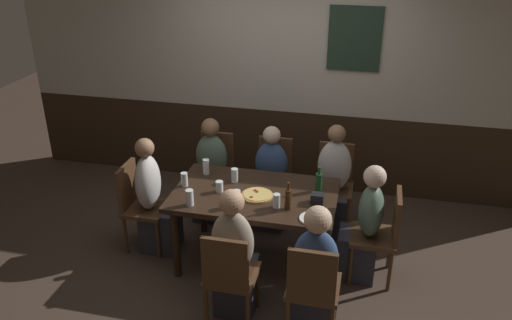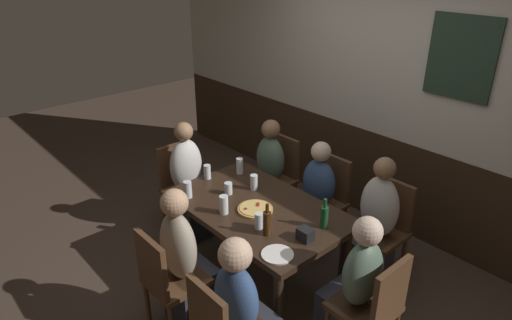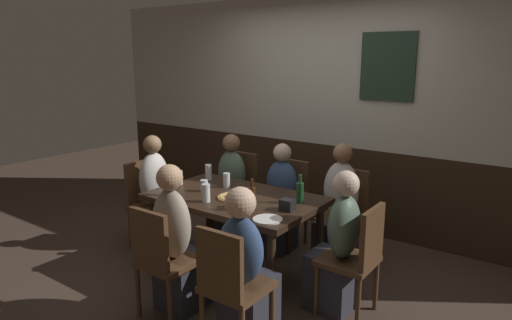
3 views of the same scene
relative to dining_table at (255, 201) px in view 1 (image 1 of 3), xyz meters
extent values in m
plane|color=#423328|center=(0.00, 0.00, -0.65)|extent=(12.00, 12.00, 0.00)
cube|color=#332316|center=(0.00, 1.65, -0.18)|extent=(6.40, 0.10, 0.95)
cube|color=beige|center=(0.00, 1.65, 1.12)|extent=(6.40, 0.10, 1.65)
cube|color=#233828|center=(0.72, 1.58, 1.18)|extent=(0.56, 0.03, 0.68)
cube|color=black|center=(0.00, 0.00, 0.06)|extent=(1.48, 0.92, 0.05)
cylinder|color=black|center=(-0.64, -0.38, -0.31)|extent=(0.07, 0.07, 0.69)
cylinder|color=black|center=(0.64, -0.38, -0.31)|extent=(0.07, 0.07, 0.69)
cylinder|color=black|center=(-0.64, 0.38, -0.31)|extent=(0.07, 0.07, 0.69)
cylinder|color=black|center=(0.64, 0.38, -0.31)|extent=(0.07, 0.07, 0.69)
cube|color=#513521|center=(-1.08, 0.00, -0.22)|extent=(0.40, 0.40, 0.04)
cube|color=#513521|center=(-1.26, 0.00, 0.01)|extent=(0.04, 0.36, 0.43)
cylinder|color=#513521|center=(-0.91, 0.17, -0.45)|extent=(0.04, 0.04, 0.41)
cylinder|color=#513521|center=(-0.91, -0.17, -0.45)|extent=(0.04, 0.04, 0.41)
cylinder|color=#513521|center=(-1.25, 0.17, -0.45)|extent=(0.04, 0.04, 0.41)
cylinder|color=#513521|center=(-1.25, -0.17, -0.45)|extent=(0.04, 0.04, 0.41)
cube|color=#513521|center=(0.65, -0.80, -0.22)|extent=(0.40, 0.40, 0.04)
cube|color=#513521|center=(0.65, -0.98, 0.01)|extent=(0.36, 0.04, 0.43)
cylinder|color=#513521|center=(0.48, -0.63, -0.45)|extent=(0.04, 0.04, 0.41)
cylinder|color=#513521|center=(0.82, -0.63, -0.45)|extent=(0.04, 0.04, 0.41)
cube|color=#513521|center=(0.00, -0.80, -0.22)|extent=(0.40, 0.40, 0.04)
cube|color=#513521|center=(0.00, -0.98, 0.01)|extent=(0.36, 0.04, 0.43)
cylinder|color=#513521|center=(-0.17, -0.63, -0.45)|extent=(0.04, 0.04, 0.41)
cylinder|color=#513521|center=(0.17, -0.63, -0.45)|extent=(0.04, 0.04, 0.41)
cylinder|color=#513521|center=(-0.17, -0.97, -0.45)|extent=(0.04, 0.04, 0.41)
cylinder|color=#513521|center=(0.17, -0.97, -0.45)|extent=(0.04, 0.04, 0.41)
cube|color=#513521|center=(1.08, 0.00, -0.22)|extent=(0.40, 0.40, 0.04)
cube|color=#513521|center=(1.26, 0.00, 0.01)|extent=(0.04, 0.36, 0.43)
cylinder|color=#513521|center=(0.91, -0.17, -0.45)|extent=(0.04, 0.04, 0.41)
cylinder|color=#513521|center=(0.91, 0.17, -0.45)|extent=(0.04, 0.04, 0.41)
cylinder|color=#513521|center=(1.25, -0.17, -0.45)|extent=(0.04, 0.04, 0.41)
cylinder|color=#513521|center=(1.25, 0.17, -0.45)|extent=(0.04, 0.04, 0.41)
cube|color=#513521|center=(0.65, 0.80, -0.22)|extent=(0.40, 0.40, 0.04)
cube|color=#513521|center=(0.65, 0.98, 0.01)|extent=(0.36, 0.04, 0.43)
cylinder|color=#513521|center=(0.82, 0.63, -0.45)|extent=(0.04, 0.04, 0.41)
cylinder|color=#513521|center=(0.48, 0.63, -0.45)|extent=(0.04, 0.04, 0.41)
cylinder|color=#513521|center=(0.82, 0.97, -0.45)|extent=(0.04, 0.04, 0.41)
cylinder|color=#513521|center=(0.48, 0.97, -0.45)|extent=(0.04, 0.04, 0.41)
cube|color=#513521|center=(0.00, 0.80, -0.22)|extent=(0.40, 0.40, 0.04)
cube|color=#513521|center=(0.00, 0.98, 0.01)|extent=(0.36, 0.04, 0.43)
cylinder|color=#513521|center=(0.17, 0.63, -0.45)|extent=(0.04, 0.04, 0.41)
cylinder|color=#513521|center=(-0.17, 0.63, -0.45)|extent=(0.04, 0.04, 0.41)
cylinder|color=#513521|center=(0.17, 0.97, -0.45)|extent=(0.04, 0.04, 0.41)
cylinder|color=#513521|center=(-0.17, 0.97, -0.45)|extent=(0.04, 0.04, 0.41)
cube|color=#513521|center=(-0.65, 0.80, -0.22)|extent=(0.40, 0.40, 0.04)
cube|color=#513521|center=(-0.65, 0.98, 0.01)|extent=(0.36, 0.04, 0.43)
cylinder|color=#513521|center=(-0.48, 0.63, -0.45)|extent=(0.04, 0.04, 0.41)
cylinder|color=#513521|center=(-0.82, 0.63, -0.45)|extent=(0.04, 0.04, 0.41)
cylinder|color=#513521|center=(-0.48, 0.97, -0.45)|extent=(0.04, 0.04, 0.41)
cylinder|color=#513521|center=(-0.82, 0.97, -0.45)|extent=(0.04, 0.04, 0.41)
cube|color=#2D2D38|center=(-0.95, 0.00, -0.43)|extent=(0.34, 0.32, 0.45)
ellipsoid|color=silver|center=(-1.04, 0.00, 0.07)|extent=(0.22, 0.34, 0.55)
sphere|color=#936B4C|center=(-1.04, 0.00, 0.43)|extent=(0.18, 0.18, 0.18)
cube|color=#2D2D38|center=(0.65, -0.67, -0.43)|extent=(0.32, 0.34, 0.45)
ellipsoid|color=#334C7A|center=(0.65, -0.76, 0.03)|extent=(0.34, 0.22, 0.47)
sphere|color=#DBB293|center=(0.65, -0.76, 0.36)|extent=(0.21, 0.21, 0.21)
cube|color=#2D2D38|center=(0.00, -0.67, -0.43)|extent=(0.32, 0.34, 0.45)
ellipsoid|color=tan|center=(0.00, -0.76, 0.06)|extent=(0.34, 0.22, 0.54)
sphere|color=tan|center=(0.00, -0.76, 0.42)|extent=(0.20, 0.20, 0.20)
cube|color=#2D2D38|center=(0.95, 0.00, -0.43)|extent=(0.34, 0.32, 0.45)
ellipsoid|color=#56705B|center=(1.04, 0.00, 0.04)|extent=(0.22, 0.34, 0.49)
sphere|color=beige|center=(1.04, 0.00, 0.37)|extent=(0.19, 0.19, 0.19)
cube|color=#2D2D38|center=(0.65, 0.67, -0.43)|extent=(0.32, 0.34, 0.45)
ellipsoid|color=silver|center=(0.65, 0.76, 0.07)|extent=(0.34, 0.22, 0.54)
sphere|color=#936B4C|center=(0.65, 0.76, 0.42)|extent=(0.18, 0.18, 0.18)
cube|color=#2D2D38|center=(0.00, 0.67, -0.43)|extent=(0.32, 0.34, 0.45)
ellipsoid|color=#334C7A|center=(0.00, 0.76, 0.03)|extent=(0.34, 0.22, 0.47)
sphere|color=beige|center=(0.00, 0.76, 0.34)|extent=(0.18, 0.18, 0.18)
cube|color=#2D2D38|center=(-0.65, 0.67, -0.43)|extent=(0.32, 0.34, 0.45)
ellipsoid|color=#56705B|center=(-0.65, 0.76, 0.04)|extent=(0.34, 0.22, 0.49)
sphere|color=#936B4C|center=(-0.65, 0.76, 0.37)|extent=(0.19, 0.19, 0.19)
cylinder|color=tan|center=(0.04, -0.06, 0.10)|extent=(0.28, 0.28, 0.02)
cylinder|color=#DBB760|center=(0.04, -0.06, 0.11)|extent=(0.25, 0.25, 0.01)
cylinder|color=maroon|center=(0.03, -0.02, 0.11)|extent=(0.03, 0.03, 0.00)
cylinder|color=maroon|center=(0.01, 0.00, 0.11)|extent=(0.03, 0.03, 0.00)
cylinder|color=maroon|center=(0.00, -0.13, 0.11)|extent=(0.03, 0.03, 0.00)
cylinder|color=silver|center=(-0.23, 0.17, 0.15)|extent=(0.06, 0.06, 0.14)
cylinder|color=#C6842D|center=(-0.23, 0.17, 0.11)|extent=(0.06, 0.06, 0.06)
cylinder|color=silver|center=(0.24, -0.20, 0.15)|extent=(0.06, 0.06, 0.13)
cylinder|color=gold|center=(0.24, -0.20, 0.13)|extent=(0.05, 0.05, 0.08)
cylinder|color=silver|center=(-0.32, -0.05, 0.14)|extent=(0.07, 0.07, 0.10)
cylinder|color=#331E14|center=(-0.32, -0.05, 0.12)|extent=(0.06, 0.06, 0.06)
cylinder|color=silver|center=(-0.55, 0.27, 0.16)|extent=(0.06, 0.06, 0.15)
cylinder|color=#331E14|center=(-0.55, 0.27, 0.14)|extent=(0.06, 0.06, 0.10)
cylinder|color=silver|center=(-0.66, -0.01, 0.15)|extent=(0.06, 0.06, 0.13)
cylinder|color=#331E14|center=(-0.66, -0.01, 0.14)|extent=(0.06, 0.06, 0.11)
cylinder|color=silver|center=(-0.50, -0.34, 0.16)|extent=(0.07, 0.07, 0.15)
cylinder|color=silver|center=(-0.50, -0.34, 0.13)|extent=(0.06, 0.06, 0.08)
cylinder|color=silver|center=(-0.10, -0.27, 0.16)|extent=(0.07, 0.07, 0.15)
cylinder|color=#331E14|center=(-0.10, -0.27, 0.14)|extent=(0.06, 0.06, 0.11)
cylinder|color=#194723|center=(0.55, 0.17, 0.17)|extent=(0.06, 0.06, 0.17)
cylinder|color=#194723|center=(0.55, 0.17, 0.29)|extent=(0.03, 0.03, 0.07)
cylinder|color=#42230F|center=(0.34, -0.21, 0.18)|extent=(0.06, 0.06, 0.19)
cylinder|color=#42230F|center=(0.34, -0.21, 0.31)|extent=(0.03, 0.03, 0.07)
cylinder|color=white|center=(0.57, -0.33, 0.09)|extent=(0.22, 0.22, 0.01)
cube|color=black|center=(0.57, -0.05, 0.13)|extent=(0.11, 0.09, 0.09)
camera|label=1|loc=(0.93, -4.00, 2.37)|focal=36.40mm
camera|label=2|loc=(2.33, -2.09, 1.98)|focal=31.48mm
camera|label=3|loc=(2.37, -2.98, 1.28)|focal=31.93mm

